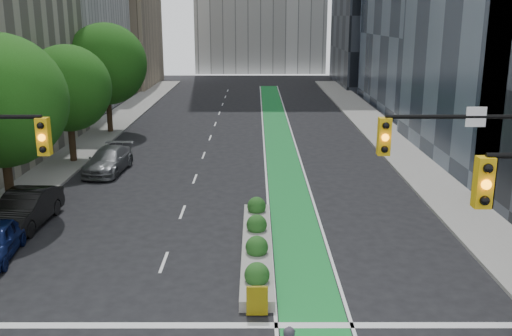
{
  "coord_description": "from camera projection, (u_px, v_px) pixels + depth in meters",
  "views": [
    {
      "loc": [
        1.15,
        -14.91,
        9.46
      ],
      "look_at": [
        1.17,
        9.3,
        3.0
      ],
      "focal_mm": 40.0,
      "sensor_mm": 36.0,
      "label": 1
    }
  ],
  "objects": [
    {
      "name": "sidewalk_right",
      "position": [
        403.0,
        151.0,
        40.99
      ],
      "size": [
        3.6,
        90.0,
        0.15
      ],
      "primitive_type": "cube",
      "color": "gray",
      "rests_on": "ground"
    },
    {
      "name": "parked_car_left_far",
      "position": [
        108.0,
        160.0,
        35.59
      ],
      "size": [
        2.46,
        5.3,
        1.5
      ],
      "primitive_type": "imported",
      "rotation": [
        0.0,
        0.0,
        -0.07
      ],
      "color": "slate",
      "rests_on": "ground"
    },
    {
      "name": "tree_far",
      "position": [
        106.0,
        64.0,
        46.28
      ],
      "size": [
        6.6,
        6.6,
        9.0
      ],
      "color": "black",
      "rests_on": "ground"
    },
    {
      "name": "tree_midfar",
      "position": [
        68.0,
        88.0,
        36.81
      ],
      "size": [
        5.6,
        5.6,
        7.76
      ],
      "color": "black",
      "rests_on": "ground"
    },
    {
      "name": "median_planter",
      "position": [
        257.0,
        243.0,
        23.54
      ],
      "size": [
        1.2,
        10.26,
        1.1
      ],
      "color": "gray",
      "rests_on": "ground"
    },
    {
      "name": "parked_car_left_mid",
      "position": [
        25.0,
        209.0,
        26.32
      ],
      "size": [
        2.0,
        5.18,
        1.68
      ],
      "primitive_type": "imported",
      "rotation": [
        0.0,
        0.0,
        -0.04
      ],
      "color": "black",
      "rests_on": "ground"
    },
    {
      "name": "sidewalk_left",
      "position": [
        76.0,
        151.0,
        40.96
      ],
      "size": [
        3.6,
        90.0,
        0.15
      ],
      "primitive_type": "cube",
      "color": "gray",
      "rests_on": "ground"
    },
    {
      "name": "bike_lane_paint",
      "position": [
        278.0,
        138.0,
        45.83
      ],
      "size": [
        2.2,
        70.0,
        0.01
      ],
      "primitive_type": "cube",
      "color": "#167D31",
      "rests_on": "ground"
    }
  ]
}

